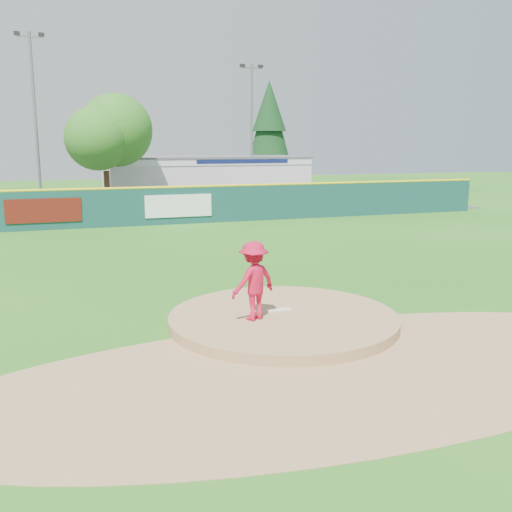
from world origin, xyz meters
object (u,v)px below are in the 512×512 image
object	(u,v)px
van	(225,199)
deciduous_tree	(105,139)
light_pole_left	(35,115)
conifer_tree	(269,129)
light_pole_right	(252,126)
pitcher	(254,281)
pool_building_grp	(204,177)

from	to	relation	value
van	deciduous_tree	world-z (taller)	deciduous_tree
van	deciduous_tree	bearing A→B (deg)	68.40
light_pole_left	deciduous_tree	bearing A→B (deg)	-26.57
conifer_tree	van	bearing A→B (deg)	-123.13
light_pole_left	light_pole_right	size ratio (longest dim) A/B	1.10
light_pole_left	light_pole_right	distance (m)	15.14
conifer_tree	light_pole_right	distance (m)	8.06
van	conifer_tree	xyz separation A→B (m)	(7.28, 11.16, 4.93)
pitcher	pool_building_grp	distance (m)	32.84
van	light_pole_right	bearing A→B (deg)	-58.68
deciduous_tree	pool_building_grp	bearing A→B (deg)	41.16
deciduous_tree	pitcher	bearing A→B (deg)	-87.26
light_pole_right	deciduous_tree	bearing A→B (deg)	-160.02
pitcher	pool_building_grp	bearing A→B (deg)	-123.30
deciduous_tree	conifer_tree	world-z (taller)	conifer_tree
deciduous_tree	light_pole_right	world-z (taller)	light_pole_right
pitcher	conifer_tree	bearing A→B (deg)	-132.26
deciduous_tree	light_pole_left	distance (m)	4.72
van	light_pole_left	size ratio (longest dim) A/B	0.39
conifer_tree	deciduous_tree	bearing A→B (deg)	-143.75
light_pole_right	conifer_tree	bearing A→B (deg)	60.26
pitcher	light_pole_right	size ratio (longest dim) A/B	0.18
van	pool_building_grp	bearing A→B (deg)	-22.68
deciduous_tree	van	bearing A→B (deg)	-1.21
conifer_tree	light_pole_left	bearing A→B (deg)	-154.65
van	pitcher	bearing A→B (deg)	144.98
deciduous_tree	light_pole_right	distance (m)	11.75
van	pool_building_grp	distance (m)	7.24
pitcher	pool_building_grp	size ratio (longest dim) A/B	0.12
pool_building_grp	light_pole_left	xyz separation A→B (m)	(-12.00, -4.99, 4.39)
van	pool_building_grp	xyz separation A→B (m)	(0.29, 7.16, 1.05)
van	deciduous_tree	distance (m)	8.66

